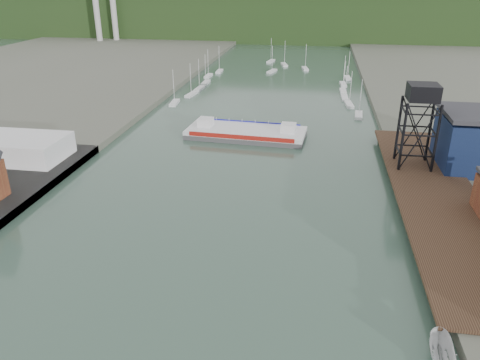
% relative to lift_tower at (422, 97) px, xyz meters
% --- Properties ---
extents(east_pier, '(14.00, 70.00, 2.45)m').
position_rel_lift_tower_xyz_m(east_pier, '(2.00, -13.00, -13.75)').
color(east_pier, black).
rests_on(east_pier, ground).
extents(white_shed, '(18.00, 12.00, 4.50)m').
position_rel_lift_tower_xyz_m(white_shed, '(-79.00, -8.00, -11.80)').
color(white_shed, silver).
rests_on(white_shed, west_quay).
extents(lift_tower, '(6.50, 6.50, 16.00)m').
position_rel_lift_tower_xyz_m(lift_tower, '(0.00, 0.00, 0.00)').
color(lift_tower, black).
rests_on(lift_tower, east_pier).
extents(marina_sailboats, '(57.71, 92.65, 0.90)m').
position_rel_lift_tower_xyz_m(marina_sailboats, '(-34.92, 80.46, -15.30)').
color(marina_sailboats, silver).
rests_on(marina_sailboats, ground).
extents(distant_hills, '(500.00, 120.00, 80.00)m').
position_rel_lift_tower_xyz_m(distant_hills, '(-38.98, 243.35, -5.27)').
color(distant_hills, black).
rests_on(distant_hills, ground).
extents(chain_ferry, '(29.39, 13.47, 4.13)m').
position_rel_lift_tower_xyz_m(chain_ferry, '(-35.94, 17.95, -14.46)').
color(chain_ferry, '#454547').
rests_on(chain_ferry, ground).
extents(motorboat, '(3.01, 6.52, 2.44)m').
position_rel_lift_tower_xyz_m(motorboat, '(-5.11, -50.89, -14.43)').
color(motorboat, silver).
rests_on(motorboat, ground).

